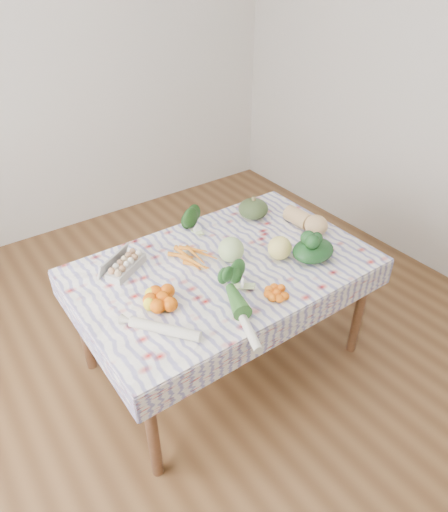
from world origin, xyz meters
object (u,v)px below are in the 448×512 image
Objects in this scene: butternut_squash at (306,219)px; cabbage at (231,250)px; egg_carton at (126,266)px; kabocha_squash at (253,209)px; dining_table at (224,276)px; grapefruit at (280,248)px.

cabbage is at bearing 176.44° from butternut_squash.
cabbage reaches higher than egg_carton.
butternut_squash reaches higher than egg_carton.
kabocha_squash is at bearing 116.75° from butternut_squash.
dining_table is 0.67m from butternut_squash.
grapefruit is at bearing -110.66° from kabocha_squash.
egg_carton is 0.88× the size of butternut_squash.
cabbage reaches higher than butternut_squash.
cabbage is (-0.41, -0.31, 0.01)m from kabocha_squash.
egg_carton is 1.77× the size of cabbage.
dining_table is 6.10× the size of egg_carton.
egg_carton is 0.59m from cabbage.
dining_table is 0.59m from kabocha_squash.
dining_table is 10.81× the size of cabbage.
cabbage is 0.59m from butternut_squash.
cabbage is (0.53, -0.26, 0.04)m from egg_carton.
grapefruit is at bearing -161.49° from butternut_squash.
butternut_squash is at bearing -42.80° from egg_carton.
kabocha_squash is 0.48m from grapefruit.
grapefruit is (0.24, -0.14, -0.01)m from cabbage.
kabocha_squash is 1.33× the size of cabbage.
kabocha_squash reaches higher than dining_table.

